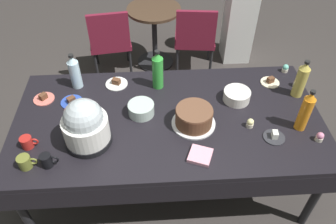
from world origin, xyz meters
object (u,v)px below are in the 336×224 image
(soda_bottle_lime_soda, at_px, (158,71))
(cupcake_mint, at_px, (320,137))
(glass_salad_bowl, at_px, (141,109))
(soda_bottle_water, at_px, (75,72))
(potluck_table, at_px, (168,123))
(cupcake_berry, at_px, (297,83))
(water_cooler, at_px, (240,14))
(soda_bottle_ginger_ale, at_px, (301,80))
(ceramic_snack_bowl, at_px, (237,96))
(coffee_mug_olive, at_px, (25,162))
(dessert_plate_charcoal, at_px, (274,136))
(cupcake_vanilla, at_px, (250,123))
(maroon_chair_right, at_px, (195,36))
(frosted_layer_cake, at_px, (194,117))
(dessert_plate_cream, at_px, (270,82))
(slow_cooker, at_px, (85,125))
(round_cafe_table, at_px, (154,26))
(dessert_plate_cobalt, at_px, (72,101))
(cupcake_lemon, at_px, (285,68))
(maroon_chair_left, at_px, (110,39))
(dessert_plate_white, at_px, (116,83))
(dessert_plate_coral, at_px, (44,98))
(soda_bottle_orange_juice, at_px, (305,111))
(coffee_mug_black, at_px, (47,160))
(coffee_mug_red, at_px, (27,142))

(soda_bottle_lime_soda, bearing_deg, cupcake_mint, -31.06)
(cupcake_mint, relative_size, soda_bottle_lime_soda, 0.21)
(glass_salad_bowl, distance_m, soda_bottle_water, 0.61)
(potluck_table, xyz_separation_m, cupcake_berry, (1.03, 0.29, 0.09))
(water_cooler, bearing_deg, soda_bottle_ginger_ale, -88.13)
(soda_bottle_lime_soda, distance_m, water_cooler, 1.79)
(ceramic_snack_bowl, distance_m, coffee_mug_olive, 1.52)
(soda_bottle_lime_soda, bearing_deg, dessert_plate_charcoal, -37.99)
(cupcake_berry, bearing_deg, soda_bottle_lime_soda, 176.69)
(cupcake_vanilla, relative_size, maroon_chair_right, 0.08)
(soda_bottle_water, distance_m, soda_bottle_ginger_ale, 1.70)
(soda_bottle_lime_soda, height_order, soda_bottle_water, soda_bottle_lime_soda)
(frosted_layer_cake, relative_size, dessert_plate_cream, 2.07)
(glass_salad_bowl, relative_size, soda_bottle_water, 0.64)
(potluck_table, distance_m, slow_cooker, 0.61)
(glass_salad_bowl, bearing_deg, round_cafe_table, 85.26)
(glass_salad_bowl, xyz_separation_m, cupcake_berry, (1.22, 0.24, -0.01))
(coffee_mug_olive, bearing_deg, cupcake_mint, 3.01)
(cupcake_vanilla, xyz_separation_m, soda_bottle_water, (-1.25, 0.52, 0.10))
(dessert_plate_cobalt, distance_m, cupcake_lemon, 1.73)
(soda_bottle_ginger_ale, bearing_deg, round_cafe_table, 124.19)
(round_cafe_table, xyz_separation_m, water_cooler, (1.00, 0.07, 0.09))
(glass_salad_bowl, height_order, maroon_chair_left, maroon_chair_left)
(dessert_plate_cream, height_order, dessert_plate_white, same)
(dessert_plate_cobalt, bearing_deg, dessert_plate_coral, 167.49)
(glass_salad_bowl, xyz_separation_m, dessert_plate_cream, (1.03, 0.29, -0.03))
(soda_bottle_lime_soda, distance_m, soda_bottle_water, 0.63)
(potluck_table, height_order, soda_bottle_ginger_ale, soda_bottle_ginger_ale)
(dessert_plate_cobalt, relative_size, soda_bottle_orange_juice, 0.50)
(potluck_table, bearing_deg, soda_bottle_orange_juice, -9.85)
(cupcake_mint, xyz_separation_m, coffee_mug_olive, (-1.89, -0.10, 0.01))
(dessert_plate_charcoal, bearing_deg, maroon_chair_right, 100.02)
(coffee_mug_olive, relative_size, maroon_chair_right, 0.14)
(coffee_mug_black, height_order, maroon_chair_right, maroon_chair_right)
(dessert_plate_cream, relative_size, maroon_chair_left, 0.17)
(frosted_layer_cake, distance_m, soda_bottle_lime_soda, 0.50)
(frosted_layer_cake, relative_size, maroon_chair_right, 0.36)
(soda_bottle_water, distance_m, coffee_mug_red, 0.66)
(dessert_plate_cobalt, height_order, round_cafe_table, dessert_plate_cobalt)
(glass_salad_bowl, xyz_separation_m, cupcake_vanilla, (0.75, -0.18, -0.01))
(potluck_table, bearing_deg, maroon_chair_left, 109.76)
(potluck_table, relative_size, cupcake_lemon, 32.59)
(potluck_table, xyz_separation_m, glass_salad_bowl, (-0.19, 0.05, 0.11))
(cupcake_mint, relative_size, cupcake_lemon, 1.00)
(cupcake_vanilla, xyz_separation_m, coffee_mug_olive, (-1.46, -0.25, 0.01))
(cupcake_berry, distance_m, soda_bottle_water, 1.73)
(coffee_mug_olive, bearing_deg, frosted_layer_cake, 15.61)
(cupcake_vanilla, relative_size, cupcake_berry, 1.00)
(cupcake_lemon, relative_size, maroon_chair_left, 0.08)
(dessert_plate_charcoal, height_order, soda_bottle_orange_juice, soda_bottle_orange_juice)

